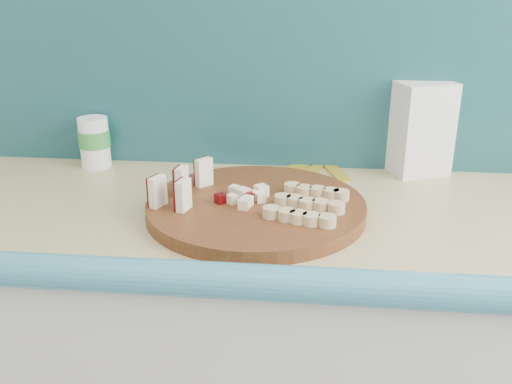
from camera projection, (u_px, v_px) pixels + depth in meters
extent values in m
cube|color=white|center=(289.00, 3.00, 1.32)|extent=(3.60, 0.04, 2.60)
cube|color=tan|center=(326.00, 217.00, 1.18)|extent=(2.20, 0.60, 0.03)
cube|color=teal|center=(328.00, 294.00, 0.90)|extent=(2.20, 0.06, 0.03)
cube|color=teal|center=(330.00, 66.00, 1.35)|extent=(2.20, 0.02, 0.50)
cylinder|color=#401B0D|center=(256.00, 208.00, 1.16)|extent=(0.54, 0.54, 0.03)
cube|color=#FBECC9|center=(158.00, 191.00, 1.12)|extent=(0.02, 0.04, 0.06)
cube|color=#480507|center=(153.00, 191.00, 1.12)|extent=(0.01, 0.04, 0.06)
cube|color=#FBECC9|center=(182.00, 181.00, 1.17)|extent=(0.02, 0.04, 0.06)
cube|color=#480507|center=(178.00, 181.00, 1.17)|extent=(0.01, 0.04, 0.06)
cube|color=#FBECC9|center=(204.00, 172.00, 1.22)|extent=(0.02, 0.04, 0.06)
cube|color=#480507|center=(200.00, 172.00, 1.22)|extent=(0.01, 0.04, 0.06)
cube|color=#FBECC9|center=(184.00, 195.00, 1.10)|extent=(0.02, 0.04, 0.06)
cube|color=#480507|center=(179.00, 194.00, 1.10)|extent=(0.01, 0.04, 0.06)
cube|color=#FAECC8|center=(248.00, 195.00, 1.15)|extent=(0.02, 0.02, 0.02)
cube|color=#FAECC8|center=(252.00, 194.00, 1.16)|extent=(0.02, 0.02, 0.02)
cube|color=#480507|center=(253.00, 191.00, 1.17)|extent=(0.02, 0.02, 0.02)
cube|color=#FAECC8|center=(245.00, 192.00, 1.17)|extent=(0.02, 0.02, 0.02)
cube|color=#FAECC8|center=(240.00, 191.00, 1.17)|extent=(0.02, 0.02, 0.02)
cube|color=#FAECC8|center=(233.00, 191.00, 1.17)|extent=(0.02, 0.02, 0.02)
cube|color=#FAECC8|center=(237.00, 194.00, 1.16)|extent=(0.02, 0.02, 0.02)
cube|color=#FAECC8|center=(234.00, 196.00, 1.15)|extent=(0.02, 0.02, 0.02)
cube|color=#480507|center=(236.00, 200.00, 1.13)|extent=(0.02, 0.02, 0.02)
cube|color=#FAECC8|center=(244.00, 197.00, 1.14)|extent=(0.02, 0.02, 0.02)
cube|color=#FAECC8|center=(251.00, 198.00, 1.14)|extent=(0.02, 0.02, 0.02)
cylinder|color=tan|center=(271.00, 213.00, 1.07)|extent=(0.03, 0.03, 0.02)
cylinder|color=tan|center=(285.00, 215.00, 1.06)|extent=(0.03, 0.03, 0.02)
cylinder|color=tan|center=(299.00, 217.00, 1.05)|extent=(0.03, 0.03, 0.02)
cylinder|color=tan|center=(313.00, 219.00, 1.05)|extent=(0.03, 0.03, 0.02)
cylinder|color=tan|center=(327.00, 221.00, 1.04)|extent=(0.03, 0.03, 0.02)
cylinder|color=tan|center=(282.00, 200.00, 1.13)|extent=(0.03, 0.03, 0.02)
cylinder|color=tan|center=(295.00, 202.00, 1.12)|extent=(0.03, 0.03, 0.02)
cylinder|color=tan|center=(308.00, 204.00, 1.11)|extent=(0.03, 0.03, 0.02)
cylinder|color=tan|center=(321.00, 206.00, 1.10)|extent=(0.03, 0.03, 0.02)
cylinder|color=tan|center=(335.00, 208.00, 1.09)|extent=(0.03, 0.03, 0.02)
cylinder|color=tan|center=(292.00, 189.00, 1.19)|extent=(0.03, 0.03, 0.02)
cylinder|color=tan|center=(304.00, 190.00, 1.18)|extent=(0.03, 0.03, 0.02)
cylinder|color=tan|center=(317.00, 192.00, 1.17)|extent=(0.03, 0.03, 0.02)
cylinder|color=tan|center=(329.00, 194.00, 1.16)|extent=(0.03, 0.03, 0.02)
cylinder|color=tan|center=(342.00, 195.00, 1.15)|extent=(0.03, 0.03, 0.02)
cube|color=white|center=(422.00, 129.00, 1.35)|extent=(0.15, 0.13, 0.22)
cylinder|color=white|center=(95.00, 142.00, 1.42)|extent=(0.07, 0.07, 0.13)
cylinder|color=green|center=(94.00, 138.00, 1.41)|extent=(0.08, 0.08, 0.04)
cube|color=gold|center=(293.00, 168.00, 1.42)|extent=(0.13, 0.13, 0.01)
cube|color=gold|center=(316.00, 167.00, 1.43)|extent=(0.06, 0.15, 0.01)
cube|color=gold|center=(335.00, 171.00, 1.40)|extent=(0.08, 0.15, 0.01)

